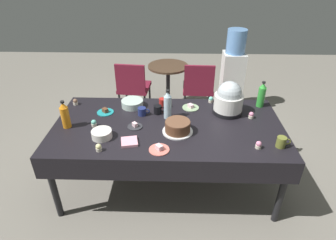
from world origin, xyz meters
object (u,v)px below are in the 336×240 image
at_px(potluck_table, 168,130).
at_px(cupcake_cocoa, 99,148).
at_px(coffee_mug_black, 158,110).
at_px(maroon_chair_right, 198,86).
at_px(glass_salad_bowl, 132,103).
at_px(dessert_plate_charcoal, 135,126).
at_px(ceramic_snack_bowl, 102,134).
at_px(round_cafe_table, 168,79).
at_px(dessert_plate_sage, 191,107).
at_px(maroon_chair_left, 133,85).
at_px(dessert_plate_coral, 159,149).
at_px(frosted_layer_cake, 178,127).
at_px(coffee_mug_red, 163,103).
at_px(water_cooler, 232,73).
at_px(cupcake_berry, 251,115).
at_px(coffee_mug_olive, 282,142).
at_px(soda_bottle_water, 168,105).
at_px(cupcake_rose, 75,102).
at_px(cupcake_lemon, 94,123).
at_px(slow_cooker, 229,99).
at_px(coffee_mug_navy, 142,111).
at_px(soda_bottle_lime_soda, 262,95).
at_px(cupcake_vanilla, 211,100).
at_px(dessert_plate_teal, 105,112).
at_px(soda_bottle_orange_juice, 65,115).

bearing_deg(potluck_table, cupcake_cocoa, -142.62).
height_order(coffee_mug_black, maroon_chair_right, maroon_chair_right).
relative_size(glass_salad_bowl, dessert_plate_charcoal, 1.63).
xyz_separation_m(ceramic_snack_bowl, round_cafe_table, (0.53, 1.94, -0.29)).
height_order(dessert_plate_sage, maroon_chair_left, maroon_chair_left).
xyz_separation_m(dessert_plate_coral, cupcake_cocoa, (-0.50, -0.03, 0.02)).
distance_m(frosted_layer_cake, coffee_mug_red, 0.50).
bearing_deg(water_cooler, cupcake_berry, -93.62).
bearing_deg(water_cooler, coffee_mug_olive, -88.74).
distance_m(cupcake_berry, soda_bottle_water, 0.84).
distance_m(maroon_chair_left, round_cafe_table, 0.55).
height_order(potluck_table, cupcake_rose, cupcake_rose).
bearing_deg(dessert_plate_sage, round_cafe_table, 101.63).
height_order(potluck_table, cupcake_lemon, cupcake_lemon).
height_order(potluck_table, round_cafe_table, potluck_table).
xyz_separation_m(slow_cooker, coffee_mug_navy, (-0.87, -0.07, -0.11)).
bearing_deg(water_cooler, dessert_plate_charcoal, -124.41).
bearing_deg(slow_cooker, cupcake_cocoa, -149.72).
bearing_deg(coffee_mug_black, cupcake_cocoa, -125.30).
bearing_deg(soda_bottle_lime_soda, glass_salad_bowl, -177.87).
xyz_separation_m(dessert_plate_charcoal, cupcake_vanilla, (0.77, 0.53, 0.02)).
distance_m(cupcake_vanilla, maroon_chair_left, 1.45).
bearing_deg(soda_bottle_water, maroon_chair_right, 73.23).
xyz_separation_m(cupcake_rose, cupcake_cocoa, (0.45, -0.81, 0.00)).
height_order(dessert_plate_charcoal, dessert_plate_teal, dessert_plate_teal).
height_order(dessert_plate_sage, cupcake_lemon, cupcake_lemon).
bearing_deg(cupcake_berry, water_cooler, 86.38).
bearing_deg(coffee_mug_navy, cupcake_lemon, -152.52).
xyz_separation_m(slow_cooker, maroon_chair_left, (-1.16, 1.23, -0.41)).
height_order(cupcake_rose, round_cafe_table, cupcake_rose).
bearing_deg(cupcake_vanilla, dessert_plate_coral, -120.43).
bearing_deg(cupcake_lemon, coffee_mug_olive, -9.42).
relative_size(cupcake_rose, soda_bottle_water, 0.22).
bearing_deg(glass_salad_bowl, potluck_table, -42.08).
distance_m(glass_salad_bowl, cupcake_berry, 1.23).
bearing_deg(coffee_mug_navy, dessert_plate_teal, 174.73).
relative_size(cupcake_vanilla, soda_bottle_orange_juice, 0.25).
distance_m(frosted_layer_cake, cupcake_rose, 1.22).
xyz_separation_m(maroon_chair_left, round_cafe_table, (0.51, 0.22, 0.01)).
relative_size(glass_salad_bowl, cupcake_vanilla, 3.44).
distance_m(coffee_mug_olive, round_cafe_table, 2.29).
xyz_separation_m(glass_salad_bowl, soda_bottle_orange_juice, (-0.56, -0.42, 0.09)).
xyz_separation_m(dessert_plate_charcoal, maroon_chair_right, (0.71, 1.53, -0.27)).
bearing_deg(cupcake_berry, glass_salad_bowl, 170.32).
bearing_deg(soda_bottle_orange_juice, coffee_mug_black, 18.42).
bearing_deg(slow_cooker, ceramic_snack_bowl, -157.77).
distance_m(slow_cooker, cupcake_berry, 0.27).
height_order(maroon_chair_right, water_cooler, water_cooler).
xyz_separation_m(slow_cooker, cupcake_cocoa, (-1.17, -0.68, -0.12)).
relative_size(glass_salad_bowl, dessert_plate_teal, 1.36).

